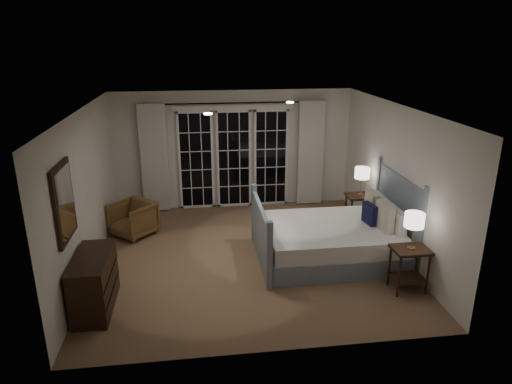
{
  "coord_description": "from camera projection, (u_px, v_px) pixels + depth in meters",
  "views": [
    {
      "loc": [
        -0.79,
        -6.93,
        3.53
      ],
      "look_at": [
        0.18,
        0.27,
        1.05
      ],
      "focal_mm": 32.0,
      "sensor_mm": 36.0,
      "label": 1
    }
  ],
  "objects": [
    {
      "name": "dresser",
      "position": [
        94.0,
        282.0,
        6.15
      ],
      "size": [
        0.47,
        1.09,
        0.78
      ],
      "color": "#331D11",
      "rests_on": "floor"
    },
    {
      "name": "curtain_left",
      "position": [
        154.0,
        158.0,
        9.39
      ],
      "size": [
        0.55,
        0.1,
        2.25
      ],
      "primitive_type": "cube",
      "color": "silver",
      "rests_on": "curtain_rod"
    },
    {
      "name": "curtain_right",
      "position": [
        310.0,
        153.0,
        9.81
      ],
      "size": [
        0.55,
        0.1,
        2.25
      ],
      "primitive_type": "cube",
      "color": "silver",
      "rests_on": "curtain_rod"
    },
    {
      "name": "wall_back",
      "position": [
        234.0,
        150.0,
        9.68
      ],
      "size": [
        5.0,
        0.02,
        2.5
      ],
      "primitive_type": "cube",
      "color": "silver",
      "rests_on": "floor"
    },
    {
      "name": "nightstand_right",
      "position": [
        360.0,
        206.0,
        8.74
      ],
      "size": [
        0.52,
        0.42,
        0.67
      ],
      "color": "#331D11",
      "rests_on": "floor"
    },
    {
      "name": "french_doors",
      "position": [
        234.0,
        158.0,
        9.69
      ],
      "size": [
        2.5,
        0.04,
        2.2
      ],
      "color": "black",
      "rests_on": "wall_back"
    },
    {
      "name": "floor",
      "position": [
        248.0,
        256.0,
        7.74
      ],
      "size": [
        5.0,
        5.0,
        0.0
      ],
      "primitive_type": "plane",
      "color": "brown",
      "rests_on": "ground"
    },
    {
      "name": "downlight_b",
      "position": [
        208.0,
        114.0,
        6.48
      ],
      "size": [
        0.12,
        0.12,
        0.01
      ],
      "primitive_type": "cylinder",
      "color": "white",
      "rests_on": "ceiling"
    },
    {
      "name": "downlight_a",
      "position": [
        290.0,
        102.0,
        7.6
      ],
      "size": [
        0.12,
        0.12,
        0.01
      ],
      "primitive_type": "cylinder",
      "color": "white",
      "rests_on": "ceiling"
    },
    {
      "name": "lamp_right",
      "position": [
        362.0,
        173.0,
        8.53
      ],
      "size": [
        0.28,
        0.28,
        0.54
      ],
      "color": "tan",
      "rests_on": "nightstand_right"
    },
    {
      "name": "mirror",
      "position": [
        64.0,
        202.0,
        5.74
      ],
      "size": [
        0.05,
        0.85,
        1.0
      ],
      "color": "#331D11",
      "rests_on": "wall_left"
    },
    {
      "name": "ceiling",
      "position": [
        247.0,
        108.0,
        6.93
      ],
      "size": [
        5.0,
        5.0,
        0.0
      ],
      "primitive_type": "plane",
      "rotation": [
        3.14,
        0.0,
        0.0
      ],
      "color": "white",
      "rests_on": "wall_back"
    },
    {
      "name": "wall_right",
      "position": [
        395.0,
        180.0,
        7.65
      ],
      "size": [
        0.02,
        5.0,
        2.5
      ],
      "primitive_type": "cube",
      "color": "silver",
      "rests_on": "floor"
    },
    {
      "name": "armchair",
      "position": [
        133.0,
        219.0,
        8.46
      ],
      "size": [
        0.99,
        0.99,
        0.65
      ],
      "primitive_type": "imported",
      "rotation": [
        0.0,
        0.0,
        -0.74
      ],
      "color": "brown",
      "rests_on": "floor"
    },
    {
      "name": "curtain_rod",
      "position": [
        233.0,
        103.0,
        9.26
      ],
      "size": [
        3.5,
        0.03,
        0.03
      ],
      "primitive_type": "cylinder",
      "rotation": [
        0.0,
        1.57,
        0.0
      ],
      "color": "black",
      "rests_on": "wall_back"
    },
    {
      "name": "bed",
      "position": [
        333.0,
        239.0,
        7.58
      ],
      "size": [
        2.37,
        1.71,
        1.39
      ],
      "color": "gray",
      "rests_on": "floor"
    },
    {
      "name": "wall_front",
      "position": [
        273.0,
        256.0,
        4.99
      ],
      "size": [
        5.0,
        0.02,
        2.5
      ],
      "primitive_type": "cube",
      "color": "silver",
      "rests_on": "floor"
    },
    {
      "name": "wall_left",
      "position": [
        86.0,
        193.0,
        7.02
      ],
      "size": [
        0.02,
        5.0,
        2.5
      ],
      "primitive_type": "cube",
      "color": "silver",
      "rests_on": "floor"
    },
    {
      "name": "lamp_left",
      "position": [
        414.0,
        221.0,
        6.36
      ],
      "size": [
        0.28,
        0.28,
        0.54
      ],
      "color": "tan",
      "rests_on": "nightstand_left"
    },
    {
      "name": "nightstand_left",
      "position": [
        409.0,
        263.0,
        6.57
      ],
      "size": [
        0.51,
        0.41,
        0.67
      ],
      "color": "#331D11",
      "rests_on": "floor"
    }
  ]
}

